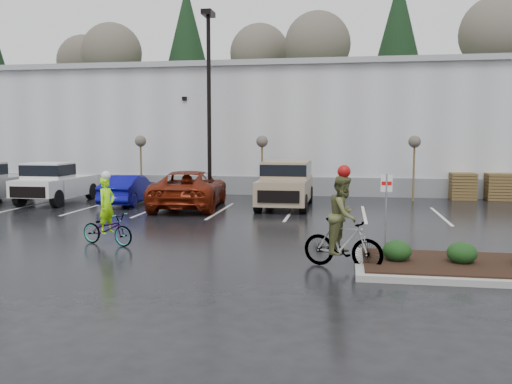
% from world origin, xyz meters
% --- Properties ---
extents(ground, '(120.00, 120.00, 0.00)m').
position_xyz_m(ground, '(0.00, 0.00, 0.00)').
color(ground, black).
rests_on(ground, ground).
extents(warehouse, '(60.50, 15.50, 7.20)m').
position_xyz_m(warehouse, '(0.00, 21.99, 3.65)').
color(warehouse, silver).
rests_on(warehouse, ground).
extents(wooded_ridge, '(80.00, 25.00, 6.00)m').
position_xyz_m(wooded_ridge, '(0.00, 45.00, 3.00)').
color(wooded_ridge, '#28421B').
rests_on(wooded_ridge, ground).
extents(lamppost, '(0.50, 1.00, 9.22)m').
position_xyz_m(lamppost, '(-4.00, 12.00, 5.69)').
color(lamppost, black).
rests_on(lamppost, ground).
extents(sapling_west, '(0.60, 0.60, 3.20)m').
position_xyz_m(sapling_west, '(-8.00, 13.00, 2.73)').
color(sapling_west, brown).
rests_on(sapling_west, ground).
extents(sapling_mid, '(0.60, 0.60, 3.20)m').
position_xyz_m(sapling_mid, '(-1.50, 13.00, 2.73)').
color(sapling_mid, brown).
rests_on(sapling_mid, ground).
extents(sapling_east, '(0.60, 0.60, 3.20)m').
position_xyz_m(sapling_east, '(6.00, 13.00, 2.73)').
color(sapling_east, brown).
rests_on(sapling_east, ground).
extents(pallet_stack_a, '(1.20, 1.20, 1.35)m').
position_xyz_m(pallet_stack_a, '(8.50, 14.00, 0.68)').
color(pallet_stack_a, brown).
rests_on(pallet_stack_a, ground).
extents(pallet_stack_b, '(1.20, 1.20, 1.35)m').
position_xyz_m(pallet_stack_b, '(10.20, 14.00, 0.68)').
color(pallet_stack_b, brown).
rests_on(pallet_stack_b, ground).
extents(shrub_a, '(0.70, 0.70, 0.52)m').
position_xyz_m(shrub_a, '(4.00, -1.00, 0.41)').
color(shrub_a, black).
rests_on(shrub_a, curb_island).
extents(shrub_b, '(0.70, 0.70, 0.52)m').
position_xyz_m(shrub_b, '(5.50, -1.00, 0.41)').
color(shrub_b, black).
rests_on(shrub_b, curb_island).
extents(fire_lane_sign, '(0.30, 0.05, 2.20)m').
position_xyz_m(fire_lane_sign, '(3.80, 0.20, 1.41)').
color(fire_lane_sign, gray).
rests_on(fire_lane_sign, ground).
extents(pickup_white, '(2.10, 5.20, 1.96)m').
position_xyz_m(pickup_white, '(-10.84, 9.63, 0.98)').
color(pickup_white, silver).
rests_on(pickup_white, ground).
extents(car_blue, '(1.69, 4.30, 1.39)m').
position_xyz_m(car_blue, '(-7.22, 9.44, 0.70)').
color(car_blue, '#0B0C81').
rests_on(car_blue, ground).
extents(car_red, '(3.37, 6.23, 1.66)m').
position_xyz_m(car_red, '(-4.10, 8.78, 0.83)').
color(car_red, maroon).
rests_on(car_red, ground).
extents(suv_tan, '(2.20, 5.10, 2.06)m').
position_xyz_m(suv_tan, '(0.08, 9.65, 1.03)').
color(suv_tan, gray).
rests_on(suv_tan, ground).
extents(cyclist_hivis, '(1.89, 1.10, 2.17)m').
position_xyz_m(cyclist_hivis, '(-4.13, 0.45, 0.68)').
color(cyclist_hivis, '#3F3F44').
rests_on(cyclist_hivis, ground).
extents(cyclist_olive, '(2.00, 1.17, 2.50)m').
position_xyz_m(cyclist_olive, '(2.70, -1.26, 0.90)').
color(cyclist_olive, '#3F3F44').
rests_on(cyclist_olive, ground).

